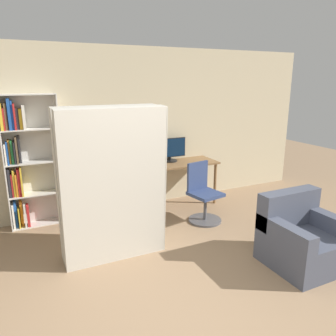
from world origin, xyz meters
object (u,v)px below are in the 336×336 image
(office_chair, at_px, (203,198))
(mattress_near, at_px, (115,187))
(armchair, at_px, (301,238))
(mattress_far, at_px, (109,182))
(bookshelf, at_px, (26,161))
(monitor, at_px, (170,150))

(office_chair, distance_m, mattress_near, 1.76)
(armchair, bearing_deg, mattress_far, 147.16)
(bookshelf, bearing_deg, mattress_near, -59.94)
(monitor, bearing_deg, armchair, -78.08)
(monitor, distance_m, mattress_near, 2.09)
(bookshelf, distance_m, mattress_far, 1.58)
(armchair, bearing_deg, bookshelf, 138.15)
(mattress_near, xyz_separation_m, armchair, (1.98, -1.03, -0.62))
(office_chair, relative_size, armchair, 1.09)
(bookshelf, bearing_deg, armchair, -41.85)
(office_chair, xyz_separation_m, bookshelf, (-2.47, 0.98, 0.63))
(office_chair, relative_size, bookshelf, 0.47)
(monitor, bearing_deg, mattress_far, -139.05)
(bookshelf, bearing_deg, office_chair, -21.67)
(bookshelf, relative_size, armchair, 2.33)
(armchair, bearing_deg, mattress_near, 152.57)
(mattress_near, bearing_deg, mattress_far, 90.00)
(bookshelf, height_order, armchair, bookshelf)
(mattress_far, bearing_deg, armchair, -32.84)
(monitor, xyz_separation_m, office_chair, (0.13, -0.94, -0.61))
(bookshelf, xyz_separation_m, mattress_near, (0.90, -1.55, -0.07))
(office_chair, bearing_deg, armchair, -75.65)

